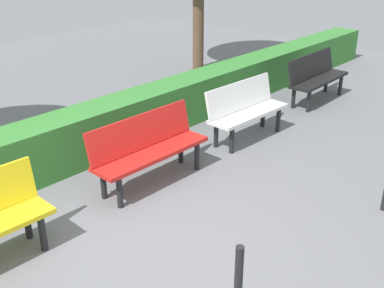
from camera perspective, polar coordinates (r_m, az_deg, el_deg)
name	(u,v)px	position (r m, az deg, el deg)	size (l,w,h in m)	color
ground_plane	(129,245)	(4.99, -7.57, -11.85)	(19.78, 19.78, 0.00)	slate
bench_black	(316,75)	(9.14, 14.62, 7.96)	(1.57, 0.50, 0.86)	black
bench_white	(245,108)	(7.22, 6.41, 4.29)	(1.45, 0.53, 0.86)	white
bench_red	(148,146)	(5.91, -5.29, -0.28)	(1.62, 0.48, 0.86)	red
hedge_row	(86,135)	(6.70, -12.55, 1.11)	(15.78, 0.58, 0.71)	#387F33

